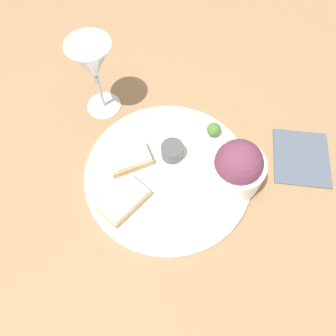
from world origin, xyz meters
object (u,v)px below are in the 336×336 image
object	(u,v)px
cheese_toast_near	(124,200)
wine_glass	(93,64)
sauce_ramekin	(172,151)
cheese_toast_far	(129,159)
salad_bowl	(237,168)
napkin	(302,157)

from	to	relation	value
cheese_toast_near	wine_glass	distance (m)	0.27
sauce_ramekin	wine_glass	xyz separation A→B (m)	(-0.03, -0.20, 0.10)
sauce_ramekin	cheese_toast_far	bearing A→B (deg)	-45.99
wine_glass	cheese_toast_near	bearing A→B (deg)	47.94
sauce_ramekin	cheese_toast_far	distance (m)	0.09
salad_bowl	napkin	xyz separation A→B (m)	(-0.13, 0.10, -0.06)
wine_glass	napkin	size ratio (longest dim) A/B	1.06
cheese_toast_near	cheese_toast_far	world-z (taller)	same
cheese_toast_near	wine_glass	world-z (taller)	wine_glass
sauce_ramekin	salad_bowl	bearing A→B (deg)	98.78
sauce_ramekin	wine_glass	world-z (taller)	wine_glass
cheese_toast_near	napkin	distance (m)	0.37
salad_bowl	wine_glass	size ratio (longest dim) A/B	0.61
sauce_ramekin	napkin	size ratio (longest dim) A/B	0.27
salad_bowl	cheese_toast_near	distance (m)	0.22
sauce_ramekin	cheese_toast_near	size ratio (longest dim) A/B	0.45
salad_bowl	napkin	world-z (taller)	salad_bowl
salad_bowl	cheese_toast_far	distance (m)	0.21
cheese_toast_near	napkin	xyz separation A→B (m)	(-0.28, 0.24, -0.02)
cheese_toast_near	cheese_toast_far	xyz separation A→B (m)	(-0.08, -0.04, 0.00)
salad_bowl	cheese_toast_far	world-z (taller)	salad_bowl
salad_bowl	wine_glass	distance (m)	0.34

